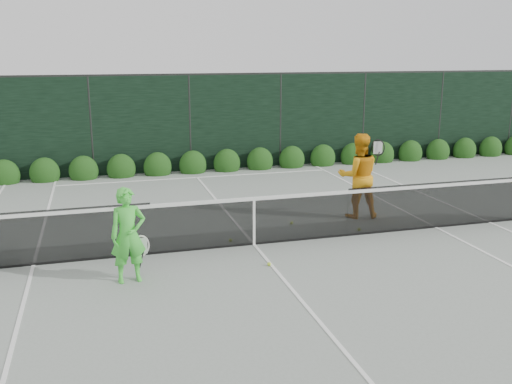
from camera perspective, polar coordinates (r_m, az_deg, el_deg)
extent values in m
plane|color=gray|center=(11.36, -0.20, -5.30)|extent=(80.00, 80.00, 0.00)
cube|color=black|center=(10.90, -22.05, -4.38)|extent=(4.40, 0.01, 1.02)
cube|color=black|center=(11.21, -0.20, -2.98)|extent=(4.00, 0.01, 0.96)
cube|color=black|center=(12.94, 18.02, -1.23)|extent=(4.40, 0.01, 1.02)
cube|color=white|center=(11.08, -0.20, -0.68)|extent=(12.80, 0.03, 0.07)
cube|color=black|center=(11.35, -0.20, -5.20)|extent=(12.80, 0.02, 0.04)
cube|color=white|center=(11.21, -0.20, -3.09)|extent=(0.05, 0.03, 0.91)
imported|color=#45D53E|center=(9.61, -12.66, -4.24)|extent=(0.62, 0.45, 1.60)
torus|color=silver|center=(9.79, -11.45, -5.31)|extent=(0.30, 0.09, 0.30)
cylinder|color=black|center=(9.87, -11.39, -6.63)|extent=(0.10, 0.03, 0.30)
imported|color=orange|center=(13.19, 10.21, 1.61)|extent=(1.06, 0.90, 1.94)
torus|color=black|center=(13.05, 12.11, 4.36)|extent=(0.25, 0.21, 0.30)
cylinder|color=black|center=(13.09, 12.05, 3.33)|extent=(0.10, 0.03, 0.30)
cube|color=white|center=(13.81, 22.32, -2.82)|extent=(0.06, 23.77, 0.01)
cube|color=white|center=(11.05, -21.37, -6.83)|extent=(0.06, 23.77, 0.01)
cube|color=white|center=(13.02, 17.54, -3.39)|extent=(0.06, 23.77, 0.01)
cube|color=white|center=(22.71, -8.34, 4.35)|extent=(11.03, 0.06, 0.01)
cube|color=white|center=(17.38, -5.90, 1.47)|extent=(8.23, 0.06, 0.01)
cube|color=white|center=(11.35, -0.20, -5.27)|extent=(0.06, 12.80, 0.01)
cube|color=black|center=(18.20, -6.63, 6.79)|extent=(32.00, 0.06, 3.00)
cube|color=#262826|center=(18.07, -6.77, 11.61)|extent=(32.00, 0.06, 0.06)
cylinder|color=#262826|center=(17.96, -16.17, 6.24)|extent=(0.08, 0.08, 3.00)
cylinder|color=#262826|center=(18.20, -6.63, 6.79)|extent=(0.08, 0.08, 3.00)
cylinder|color=#262826|center=(18.91, 2.44, 7.14)|extent=(0.08, 0.08, 3.00)
cylinder|color=#262826|center=(20.04, 10.68, 7.30)|extent=(0.08, 0.08, 3.00)
cylinder|color=#262826|center=(21.54, 17.91, 7.32)|extent=(0.08, 0.08, 3.00)
cylinder|color=#262826|center=(23.33, 24.12, 7.25)|extent=(0.08, 0.08, 3.00)
ellipsoid|color=#183B10|center=(18.01, -23.86, 1.53)|extent=(0.86, 0.65, 0.94)
ellipsoid|color=#183B10|center=(17.89, -20.37, 1.77)|extent=(0.86, 0.65, 0.94)
ellipsoid|color=#183B10|center=(17.83, -16.86, 2.01)|extent=(0.86, 0.65, 0.94)
ellipsoid|color=#183B10|center=(17.84, -13.33, 2.24)|extent=(0.86, 0.65, 0.94)
ellipsoid|color=#183B10|center=(17.91, -9.81, 2.46)|extent=(0.86, 0.65, 0.94)
ellipsoid|color=#183B10|center=(18.06, -6.34, 2.67)|extent=(0.86, 0.65, 0.94)
ellipsoid|color=#183B10|center=(18.26, -2.93, 2.87)|extent=(0.86, 0.65, 0.94)
ellipsoid|color=#183B10|center=(18.54, 0.39, 3.05)|extent=(0.86, 0.65, 0.94)
ellipsoid|color=#183B10|center=(18.87, 3.60, 3.22)|extent=(0.86, 0.65, 0.94)
ellipsoid|color=#183B10|center=(19.26, 6.70, 3.37)|extent=(0.86, 0.65, 0.94)
ellipsoid|color=#183B10|center=(19.70, 9.66, 3.51)|extent=(0.86, 0.65, 0.94)
ellipsoid|color=#183B10|center=(20.19, 12.49, 3.63)|extent=(0.86, 0.65, 0.94)
ellipsoid|color=#183B10|center=(20.73, 15.18, 3.74)|extent=(0.86, 0.65, 0.94)
ellipsoid|color=#183B10|center=(21.31, 17.72, 3.83)|extent=(0.86, 0.65, 0.94)
ellipsoid|color=#183B10|center=(21.94, 20.13, 3.91)|extent=(0.86, 0.65, 0.94)
ellipsoid|color=#183B10|center=(22.60, 22.40, 3.98)|extent=(0.86, 0.65, 0.94)
sphere|color=#BEE232|center=(10.28, 1.32, -7.21)|extent=(0.07, 0.07, 0.07)
sphere|color=#BEE232|center=(12.67, 3.59, -3.10)|extent=(0.07, 0.07, 0.07)
sphere|color=#BEE232|center=(12.40, 10.27, -3.69)|extent=(0.07, 0.07, 0.07)
sphere|color=#BEE232|center=(11.53, -2.55, -4.83)|extent=(0.07, 0.07, 0.07)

